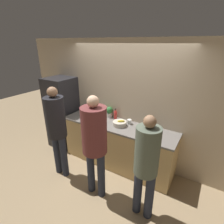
{
  "coord_description": "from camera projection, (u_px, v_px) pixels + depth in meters",
  "views": [
    {
      "loc": [
        1.58,
        -2.42,
        2.52
      ],
      "look_at": [
        0.0,
        0.15,
        1.3
      ],
      "focal_mm": 28.0,
      "sensor_mm": 36.0,
      "label": 1
    }
  ],
  "objects": [
    {
      "name": "fruit_bowl",
      "position": [
        120.0,
        123.0,
        3.5
      ],
      "size": [
        0.27,
        0.27,
        0.13
      ],
      "color": "beige",
      "rests_on": "counter"
    },
    {
      "name": "bottle_red",
      "position": [
        115.0,
        115.0,
        3.8
      ],
      "size": [
        0.07,
        0.07,
        0.23
      ],
      "color": "red",
      "rests_on": "counter"
    },
    {
      "name": "refrigerator",
      "position": [
        63.0,
        113.0,
        4.35
      ],
      "size": [
        0.63,
        0.66,
        1.75
      ],
      "color": "#232328",
      "rests_on": "ground_plane"
    },
    {
      "name": "cup_white",
      "position": [
        129.0,
        122.0,
        3.57
      ],
      "size": [
        0.09,
        0.09,
        0.1
      ],
      "color": "white",
      "rests_on": "counter"
    },
    {
      "name": "wall_back",
      "position": [
        126.0,
        104.0,
        3.69
      ],
      "size": [
        5.2,
        0.06,
        2.6
      ],
      "color": "#C6B293",
      "rests_on": "ground_plane"
    },
    {
      "name": "potted_plant",
      "position": [
        109.0,
        112.0,
        3.87
      ],
      "size": [
        0.15,
        0.15,
        0.24
      ],
      "color": "beige",
      "rests_on": "counter"
    },
    {
      "name": "person_left",
      "position": [
        57.0,
        126.0,
        3.21
      ],
      "size": [
        0.35,
        0.35,
        1.82
      ],
      "color": "#232838",
      "rests_on": "ground_plane"
    },
    {
      "name": "person_right",
      "position": [
        146.0,
        161.0,
        2.4
      ],
      "size": [
        0.34,
        0.34,
        1.68
      ],
      "color": "#232838",
      "rests_on": "ground_plane"
    },
    {
      "name": "ground_plane",
      "position": [
        108.0,
        172.0,
        3.63
      ],
      "size": [
        14.0,
        14.0,
        0.0
      ],
      "primitive_type": "plane",
      "color": "#9E8460"
    },
    {
      "name": "utensil_crock",
      "position": [
        150.0,
        125.0,
        3.41
      ],
      "size": [
        0.11,
        0.11,
        0.27
      ],
      "color": "#ADA393",
      "rests_on": "counter"
    },
    {
      "name": "person_center",
      "position": [
        94.0,
        138.0,
        2.74
      ],
      "size": [
        0.4,
        0.4,
        1.81
      ],
      "color": "#232838",
      "rests_on": "ground_plane"
    },
    {
      "name": "counter",
      "position": [
        117.0,
        144.0,
        3.74
      ],
      "size": [
        2.42,
        0.68,
        0.95
      ],
      "color": "tan",
      "rests_on": "ground_plane"
    }
  ]
}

